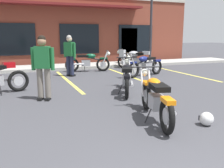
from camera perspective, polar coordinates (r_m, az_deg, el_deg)
ground_plane at (r=5.62m, az=-1.90°, el=-6.23°), size 80.00×80.00×0.00m
sidewalk_kerb at (r=13.00m, az=-13.30°, el=3.76°), size 22.00×1.80×0.14m
brick_storefront_building at (r=17.00m, az=-15.63°, el=12.01°), size 18.14×5.90×4.09m
painted_stall_lines at (r=9.49m, az=-10.18°, el=0.82°), size 10.45×4.80×0.01m
motorcycle_foreground_classic at (r=5.02m, az=9.87°, el=-3.04°), size 0.88×2.07×0.98m
motorcycle_red_sportbike at (r=7.33m, az=3.40°, el=1.58°), size 1.15×1.98×0.98m
motorcycle_black_cruiser at (r=12.55m, az=5.19°, el=5.86°), size 1.63×1.68×0.98m
motorcycle_green_cafe_racer at (r=10.37m, az=7.62°, el=4.33°), size 2.03×1.03×0.98m
motorcycle_cream_vintage at (r=11.65m, az=-5.50°, el=5.12°), size 2.08×0.80×0.98m
person_in_black_shirt at (r=10.32m, az=-9.67°, el=6.97°), size 0.45×0.54×1.68m
person_in_shorts_foreground at (r=6.64m, az=-15.56°, el=4.46°), size 0.59×0.38×1.68m
helmet_on_pavement at (r=5.05m, az=20.83°, el=-7.46°), size 0.26×0.26×0.26m
parking_lot_lamp_post at (r=13.45m, az=9.29°, el=16.80°), size 0.24×0.76×4.63m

